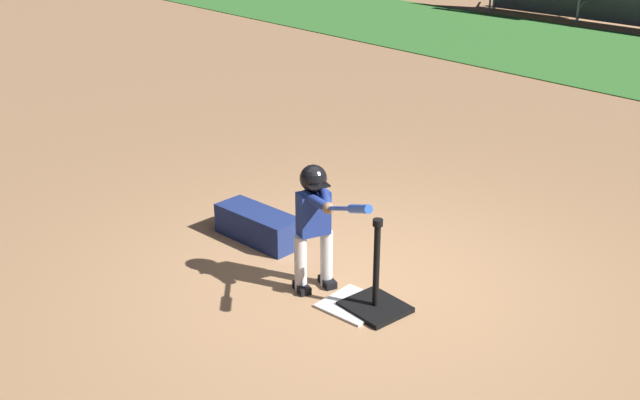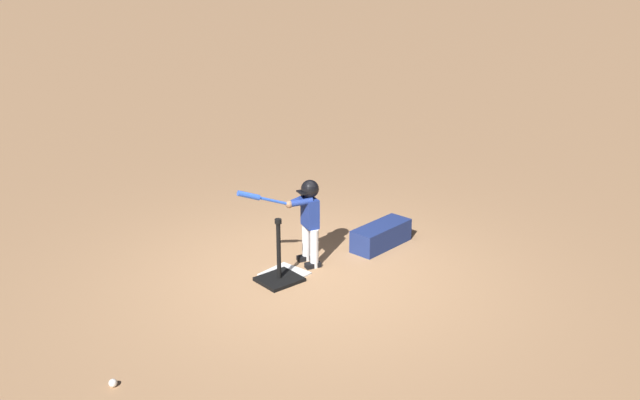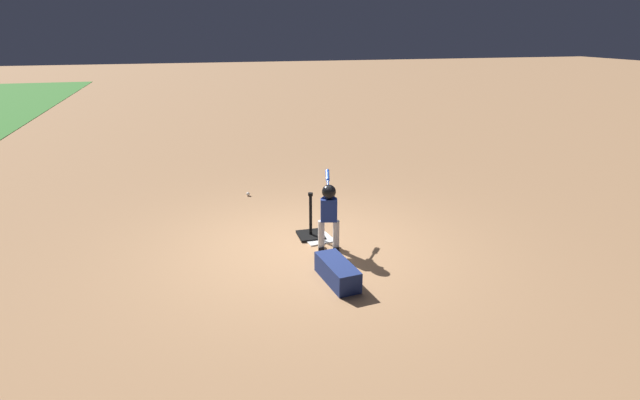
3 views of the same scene
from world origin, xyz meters
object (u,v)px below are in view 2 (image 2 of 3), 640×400
object	(u,v)px
batting_tee	(279,273)
batter_child	(307,212)
equipment_bag	(381,236)
baseball	(113,383)

from	to	relation	value
batting_tee	batter_child	xyz separation A→B (m)	(-0.53, -0.15, 0.55)
batting_tee	equipment_bag	bearing A→B (deg)	178.86
batting_tee	baseball	distance (m)	2.45
batter_child	equipment_bag	bearing A→B (deg)	170.19
baseball	batting_tee	bearing A→B (deg)	-163.08
batting_tee	equipment_bag	distance (m)	1.56
batting_tee	equipment_bag	xyz separation A→B (m)	(-1.56, 0.03, 0.04)
equipment_bag	baseball	bearing A→B (deg)	2.65
batter_child	baseball	bearing A→B (deg)	16.71
batter_child	baseball	xyz separation A→B (m)	(2.87, 0.86, -0.62)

